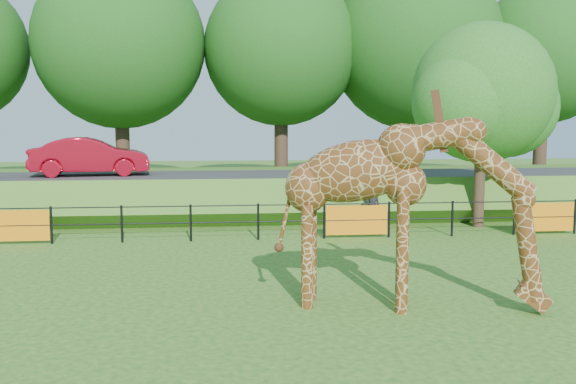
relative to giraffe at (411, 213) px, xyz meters
name	(u,v)px	position (x,y,z in m)	size (l,w,h in m)	color
ground	(284,324)	(-2.48, -0.72, -1.84)	(90.00, 90.00, 0.00)	#245B16
giraffe	(411,213)	(0.00, 0.00, 0.00)	(5.15, 0.95, 3.68)	#572F12
perimeter_fence	(258,222)	(-2.48, 7.28, -1.29)	(28.07, 0.10, 1.10)	black
embankment	(248,191)	(-2.48, 14.78, -1.19)	(40.00, 9.00, 1.30)	#245B16
road	(249,177)	(-2.48, 13.28, -0.48)	(40.00, 5.00, 0.12)	#29292B
car_red	(90,157)	(-8.62, 13.81, 0.32)	(1.56, 4.48, 1.48)	#AC0C1E
visitor	(372,208)	(1.31, 8.63, -1.10)	(0.54, 0.35, 1.47)	black
tree_east	(485,98)	(5.11, 8.91, 2.44)	(5.40, 4.71, 6.76)	#322216
bg_tree_line	(279,48)	(-0.59, 21.28, 5.36)	(37.30, 8.80, 11.82)	#322216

